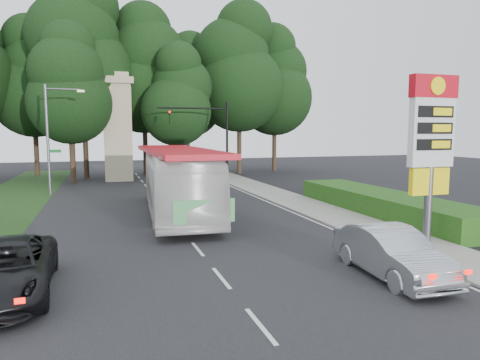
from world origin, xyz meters
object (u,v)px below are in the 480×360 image
object	(u,v)px
streetlight_signs	(51,134)
suv_charcoal	(3,269)
gas_station_pylon	(432,136)
sedan_silver	(391,252)
transit_bus	(178,182)
traffic_signal_mast	(212,131)
monument	(117,127)

from	to	relation	value
streetlight_signs	suv_charcoal	xyz separation A→B (m)	(0.79, -21.01, -3.66)
gas_station_pylon	sedan_silver	bearing A→B (deg)	-143.53
gas_station_pylon	transit_bus	distance (m)	13.11
streetlight_signs	suv_charcoal	world-z (taller)	streetlight_signs
gas_station_pylon	sedan_silver	xyz separation A→B (m)	(-3.99, -2.95, -3.66)
traffic_signal_mast	suv_charcoal	distance (m)	26.18
gas_station_pylon	traffic_signal_mast	size ratio (longest dim) A/B	0.95
traffic_signal_mast	sedan_silver	world-z (taller)	traffic_signal_mast
transit_bus	sedan_silver	size ratio (longest dim) A/B	2.76
streetlight_signs	monument	bearing A→B (deg)	58.03
gas_station_pylon	suv_charcoal	world-z (taller)	gas_station_pylon
sedan_silver	traffic_signal_mast	bearing A→B (deg)	92.06
gas_station_pylon	monument	bearing A→B (deg)	111.80
transit_bus	suv_charcoal	world-z (taller)	transit_bus
streetlight_signs	traffic_signal_mast	bearing A→B (deg)	8.92
monument	suv_charcoal	xyz separation A→B (m)	(-4.20, -29.01, -4.33)
transit_bus	sedan_silver	xyz separation A→B (m)	(4.71, -12.41, -1.05)
monument	transit_bus	bearing A→B (deg)	-82.32
streetlight_signs	sedan_silver	bearing A→B (deg)	-62.03
gas_station_pylon	suv_charcoal	size ratio (longest dim) A/B	1.23
traffic_signal_mast	transit_bus	xyz separation A→B (m)	(-5.18, -12.55, -2.83)
traffic_signal_mast	streetlight_signs	bearing A→B (deg)	-171.08
traffic_signal_mast	suv_charcoal	world-z (taller)	traffic_signal_mast
streetlight_signs	gas_station_pylon	bearing A→B (deg)	-51.04
sedan_silver	suv_charcoal	size ratio (longest dim) A/B	0.86
monument	suv_charcoal	distance (m)	29.63
streetlight_signs	suv_charcoal	size ratio (longest dim) A/B	1.43
streetlight_signs	monument	xyz separation A→B (m)	(4.99, 7.99, 0.67)
traffic_signal_mast	transit_bus	distance (m)	13.87
monument	sedan_silver	bearing A→B (deg)	-76.89
traffic_signal_mast	transit_bus	bearing A→B (deg)	-112.43
monument	transit_bus	distance (m)	19.00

